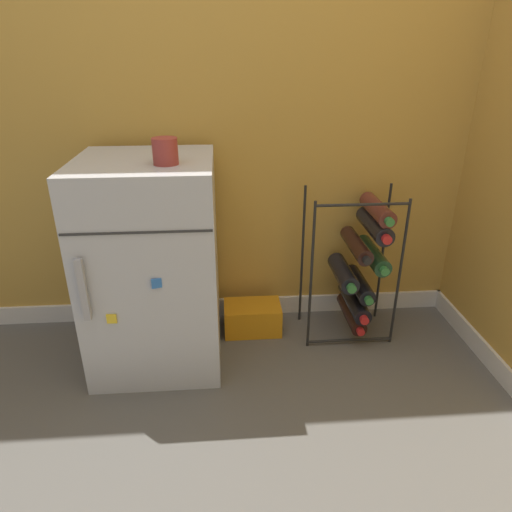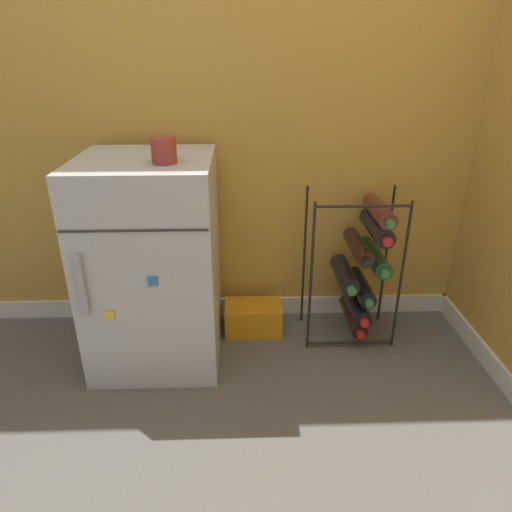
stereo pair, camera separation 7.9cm
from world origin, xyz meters
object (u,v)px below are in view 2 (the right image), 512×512
mini_fridge (153,263)px  fridge_top_cup (164,150)px  wine_rack (363,266)px  soda_box (253,318)px

mini_fridge → fridge_top_cup: bearing=-42.7°
wine_rack → fridge_top_cup: size_ratio=7.52×
soda_box → fridge_top_cup: bearing=-143.5°
wine_rack → soda_box: 0.56m
fridge_top_cup → wine_rack: bearing=13.7°
mini_fridge → fridge_top_cup: size_ratio=9.45×
soda_box → wine_rack: bearing=-4.6°
mini_fridge → soda_box: size_ratio=3.25×
mini_fridge → soda_box: bearing=19.5°
mini_fridge → soda_box: (0.41, 0.15, -0.36)m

